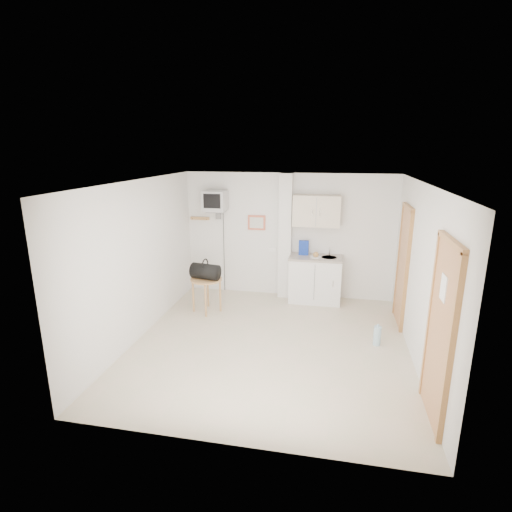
% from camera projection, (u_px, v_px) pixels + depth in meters
% --- Properties ---
extents(ground, '(4.50, 4.50, 0.00)m').
position_uv_depth(ground, '(270.00, 344.00, 6.24)').
color(ground, '#C2B69A').
rests_on(ground, ground).
extents(room_envelope, '(4.24, 4.54, 2.55)m').
position_uv_depth(room_envelope, '(288.00, 248.00, 5.88)').
color(room_envelope, white).
rests_on(room_envelope, ground).
extents(kitchenette, '(1.03, 0.58, 2.10)m').
position_uv_depth(kitchenette, '(315.00, 262.00, 7.82)').
color(kitchenette, white).
rests_on(kitchenette, ground).
extents(crt_television, '(0.44, 0.45, 2.15)m').
position_uv_depth(crt_television, '(215.00, 201.00, 7.92)').
color(crt_television, slate).
rests_on(crt_television, ground).
extents(round_table, '(0.58, 0.58, 0.65)m').
position_uv_depth(round_table, '(206.00, 283.00, 7.35)').
color(round_table, '#A37B46').
rests_on(round_table, ground).
extents(duffel_bag, '(0.56, 0.37, 0.38)m').
position_uv_depth(duffel_bag, '(205.00, 271.00, 7.26)').
color(duffel_bag, black).
rests_on(duffel_bag, round_table).
extents(water_bottle, '(0.11, 0.11, 0.34)m').
position_uv_depth(water_bottle, '(377.00, 336.00, 6.18)').
color(water_bottle, '#9CC3D3').
rests_on(water_bottle, ground).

